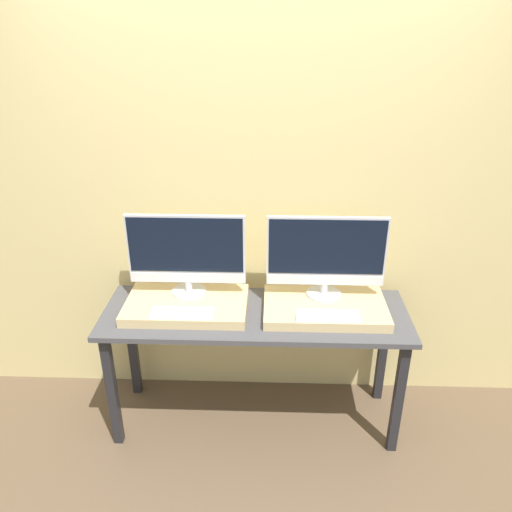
{
  "coord_description": "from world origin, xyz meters",
  "views": [
    {
      "loc": [
        0.09,
        -2.08,
        2.23
      ],
      "look_at": [
        0.0,
        0.39,
        1.05
      ],
      "focal_mm": 35.0,
      "sensor_mm": 36.0,
      "label": 1
    }
  ],
  "objects_px": {
    "monitor_left": "(186,252)",
    "keyboard_left": "(182,313)",
    "keyboard_right": "(327,315)",
    "monitor_right": "(326,255)"
  },
  "relations": [
    {
      "from": "monitor_left",
      "to": "keyboard_left",
      "type": "height_order",
      "value": "monitor_left"
    },
    {
      "from": "monitor_right",
      "to": "keyboard_right",
      "type": "relative_size",
      "value": 1.95
    },
    {
      "from": "monitor_right",
      "to": "keyboard_right",
      "type": "height_order",
      "value": "monitor_right"
    },
    {
      "from": "keyboard_right",
      "to": "keyboard_left",
      "type": "bearing_deg",
      "value": 180.0
    },
    {
      "from": "monitor_left",
      "to": "keyboard_left",
      "type": "distance_m",
      "value": 0.34
    },
    {
      "from": "monitor_left",
      "to": "monitor_right",
      "type": "bearing_deg",
      "value": 0.0
    },
    {
      "from": "monitor_left",
      "to": "keyboard_right",
      "type": "relative_size",
      "value": 1.95
    },
    {
      "from": "keyboard_left",
      "to": "monitor_right",
      "type": "xyz_separation_m",
      "value": [
        0.77,
        0.23,
        0.24
      ]
    },
    {
      "from": "monitor_left",
      "to": "keyboard_left",
      "type": "relative_size",
      "value": 1.95
    },
    {
      "from": "monitor_left",
      "to": "keyboard_right",
      "type": "bearing_deg",
      "value": -16.84
    }
  ]
}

